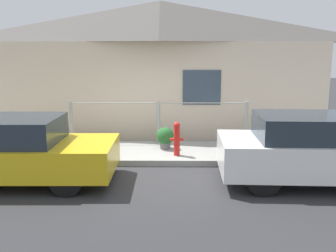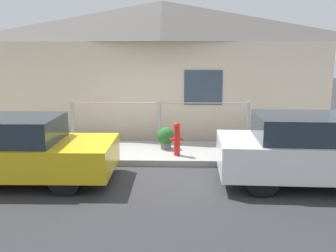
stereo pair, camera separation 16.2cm
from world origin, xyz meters
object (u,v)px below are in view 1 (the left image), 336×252
at_px(car_left, 9,150).
at_px(car_right, 317,149).
at_px(fire_hydrant, 177,138).
at_px(potted_plant_near_hydrant, 165,137).

relative_size(car_left, car_right, 1.05).
relative_size(car_left, fire_hydrant, 5.06).
relative_size(car_right, potted_plant_near_hydrant, 7.04).
relative_size(fire_hydrant, potted_plant_near_hydrant, 1.46).
bearing_deg(potted_plant_near_hydrant, fire_hydrant, -64.83).
relative_size(car_right, fire_hydrant, 4.83).
bearing_deg(fire_hydrant, potted_plant_near_hydrant, 115.17).
bearing_deg(car_left, car_right, -0.67).
xyz_separation_m(car_left, fire_hydrant, (3.38, 1.54, -0.10)).
bearing_deg(fire_hydrant, car_right, -29.10).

